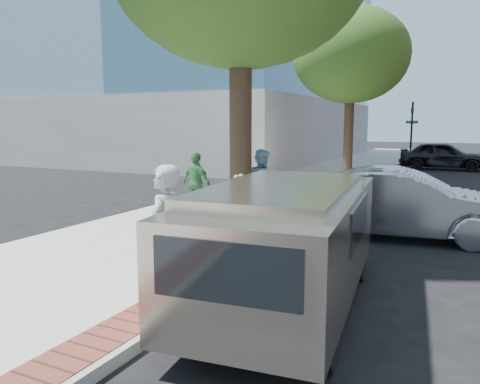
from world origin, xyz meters
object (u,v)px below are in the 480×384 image
Objects in this scene: person_officer at (262,185)px; bg_car at (443,155)px; sedan_silver at (403,204)px; person_green at (197,183)px; parking_meter at (239,197)px; person_gray at (164,237)px; van at (291,237)px.

bg_car is at bearing -67.40° from person_officer.
sedan_silver is 1.03× the size of bg_car.
person_green is (-1.92, 0.05, -0.07)m from person_officer.
person_green is at bearing 132.13° from parking_meter.
person_officer reaches higher than sedan_silver.
person_officer is at bearing -166.95° from person_green.
person_gray is at bearing 174.60° from bg_car.
person_gray is at bearing 132.62° from person_green.
person_officer reaches higher than van.
person_officer is 17.91m from bg_car.
sedan_silver is 4.78m from van.
person_green is 18.30m from bg_car.
sedan_silver is at bearing 73.03° from van.
van reaches higher than sedan_silver.
parking_meter is 0.91× the size of person_green.
person_gray reaches higher than person_officer.
van is (-0.75, -22.10, 0.19)m from bg_car.
van is at bearing -42.86° from parking_meter.
person_green reaches higher than van.
parking_meter is 0.32× the size of sedan_silver.
van reaches higher than parking_meter.
person_green is at bearing 127.46° from van.
person_gray is (0.24, -2.61, -0.13)m from parking_meter.
person_green reaches higher than sedan_silver.
parking_meter is at bearing 139.08° from person_officer.
person_green is at bearing 163.46° from bg_car.
sedan_silver is (3.29, 0.23, -0.26)m from person_officer.
sedan_silver is 17.40m from bg_car.
person_officer is at bearing 169.41° from bg_car.
person_officer reaches higher than parking_meter.
bg_car is 0.93× the size of van.
van is at bearing 120.46° from person_gray.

